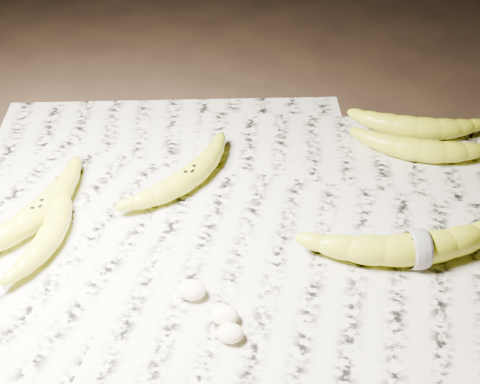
# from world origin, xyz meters

# --- Properties ---
(ground) EXTENTS (3.00, 3.00, 0.00)m
(ground) POSITION_xyz_m (0.00, 0.00, 0.00)
(ground) COLOR black
(ground) RESTS_ON ground
(newspaper_patch) EXTENTS (0.90, 0.70, 0.01)m
(newspaper_patch) POSITION_xyz_m (0.03, -0.00, 0.00)
(newspaper_patch) COLOR beige
(newspaper_patch) RESTS_ON ground
(banana_left_a) EXTENTS (0.13, 0.21, 0.04)m
(banana_left_a) POSITION_xyz_m (-0.24, -0.03, 0.03)
(banana_left_a) COLOR gold
(banana_left_a) RESTS_ON newspaper_patch
(banana_left_b) EXTENTS (0.05, 0.17, 0.03)m
(banana_left_b) POSITION_xyz_m (-0.21, -0.06, 0.02)
(banana_left_b) COLOR gold
(banana_left_b) RESTS_ON newspaper_patch
(banana_center) EXTENTS (0.14, 0.19, 0.03)m
(banana_center) POSITION_xyz_m (-0.06, 0.07, 0.03)
(banana_center) COLOR gold
(banana_center) RESTS_ON newspaper_patch
(banana_taped) EXTENTS (0.26, 0.13, 0.04)m
(banana_taped) POSITION_xyz_m (0.25, -0.04, 0.03)
(banana_taped) COLOR gold
(banana_taped) RESTS_ON newspaper_patch
(banana_upper_a) EXTENTS (0.18, 0.07, 0.04)m
(banana_upper_a) POSITION_xyz_m (0.27, 0.17, 0.03)
(banana_upper_a) COLOR gold
(banana_upper_a) RESTS_ON newspaper_patch
(banana_upper_b) EXTENTS (0.18, 0.06, 0.04)m
(banana_upper_b) POSITION_xyz_m (0.27, 0.23, 0.03)
(banana_upper_b) COLOR gold
(banana_upper_b) RESTS_ON newspaper_patch
(measuring_tape) EXTENTS (0.02, 0.05, 0.05)m
(measuring_tape) POSITION_xyz_m (0.25, -0.04, 0.03)
(measuring_tape) COLOR white
(measuring_tape) RESTS_ON newspaper_patch
(flesh_chunk_a) EXTENTS (0.03, 0.03, 0.02)m
(flesh_chunk_a) POSITION_xyz_m (-0.02, -0.13, 0.02)
(flesh_chunk_a) COLOR #FCEDC3
(flesh_chunk_a) RESTS_ON newspaper_patch
(flesh_chunk_b) EXTENTS (0.03, 0.03, 0.02)m
(flesh_chunk_b) POSITION_xyz_m (0.04, -0.19, 0.02)
(flesh_chunk_b) COLOR #FCEDC3
(flesh_chunk_b) RESTS_ON newspaper_patch
(flesh_chunk_c) EXTENTS (0.03, 0.03, 0.02)m
(flesh_chunk_c) POSITION_xyz_m (0.03, -0.17, 0.02)
(flesh_chunk_c) COLOR #FCEDC3
(flesh_chunk_c) RESTS_ON newspaper_patch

